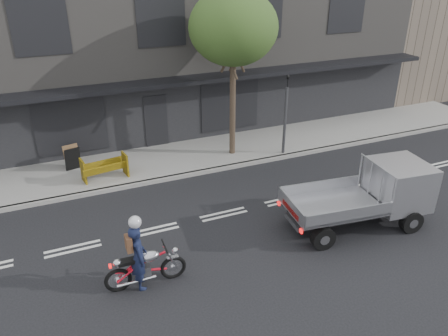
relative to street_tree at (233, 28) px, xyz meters
The scene contains 12 objects.
ground 7.09m from the street_tree, 117.65° to the right, with size 80.00×80.00×0.00m, color black.
sidewalk 5.67m from the street_tree, 167.20° to the left, with size 32.00×3.20×0.15m, color gray.
kerb 5.75m from the street_tree, 153.43° to the right, with size 32.00×0.20×0.15m, color gray.
building_main 7.54m from the street_tree, 107.22° to the left, with size 26.00×10.00×8.00m, color slate.
building_neighbour 19.17m from the street_tree, 21.75° to the left, with size 14.00×10.00×10.00m, color brown.
street_tree is the anchor object (origin of this frame).
traffic_light_pole 4.23m from the street_tree, 23.03° to the right, with size 0.12×0.12×3.50m.
motorcycle 9.69m from the street_tree, 129.46° to the right, with size 2.13×0.62×1.10m.
rider 9.62m from the street_tree, 130.24° to the right, with size 0.66×0.43×1.80m, color #131A36.
flatbed_ute 8.07m from the street_tree, 70.37° to the right, with size 4.65×2.32×2.07m.
construction_barrier 7.13m from the street_tree, behind, with size 1.66×0.66×0.93m, color #DEAD0B, non-canonical shape.
sandwich_board 7.96m from the street_tree, behind, with size 0.59×0.39×0.94m, color black, non-canonical shape.
Camera 1 is at (-4.86, -11.33, 7.70)m, focal length 35.00 mm.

